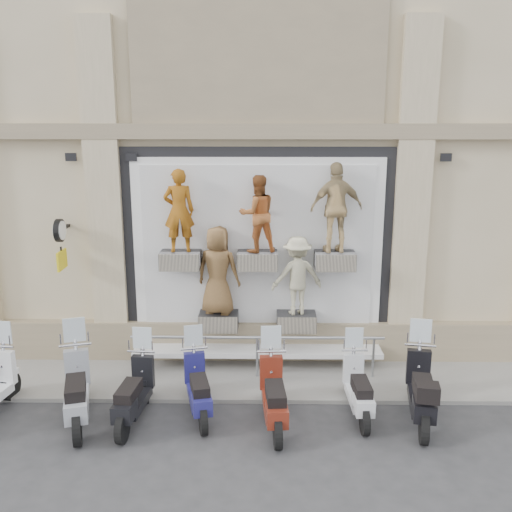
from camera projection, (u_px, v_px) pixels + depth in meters
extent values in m
plane|color=#313134|center=(256.00, 433.00, 9.47)|extent=(90.00, 90.00, 0.00)
cube|color=gray|center=(257.00, 376.00, 11.50)|extent=(16.00, 2.20, 0.08)
cube|color=black|center=(258.00, 252.00, 11.78)|extent=(5.60, 0.10, 4.30)
cube|color=white|center=(258.00, 253.00, 11.72)|extent=(5.10, 0.06, 3.90)
cube|color=white|center=(258.00, 253.00, 11.69)|extent=(4.70, 0.04, 3.60)
cube|color=white|center=(257.00, 349.00, 11.85)|extent=(5.10, 0.75, 0.10)
cube|color=#28282B|center=(181.00, 260.00, 11.46)|extent=(0.80, 0.50, 0.35)
imported|color=#AA6015|center=(179.00, 211.00, 11.22)|extent=(0.65, 0.48, 1.65)
cube|color=#28282B|center=(257.00, 260.00, 11.44)|extent=(0.80, 0.50, 0.35)
imported|color=#9A5527|center=(258.00, 214.00, 11.22)|extent=(0.88, 0.77, 1.53)
cube|color=#28282B|center=(335.00, 260.00, 11.42)|extent=(0.80, 0.50, 0.35)
imported|color=tan|center=(336.00, 208.00, 11.17)|extent=(1.10, 0.61, 1.78)
cube|color=#28282B|center=(219.00, 321.00, 11.76)|extent=(0.80, 0.50, 0.35)
imported|color=brown|center=(218.00, 270.00, 11.50)|extent=(1.00, 0.78, 1.81)
cube|color=#28282B|center=(296.00, 321.00, 11.74)|extent=(0.80, 0.50, 0.35)
imported|color=beige|center=(297.00, 276.00, 11.51)|extent=(1.14, 0.80, 1.61)
cube|color=black|center=(64.00, 228.00, 11.47)|extent=(0.06, 0.56, 0.06)
cylinder|color=black|center=(59.00, 230.00, 11.21)|extent=(0.10, 0.46, 0.46)
cube|color=yellow|center=(62.00, 260.00, 11.35)|extent=(0.04, 0.50, 0.38)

